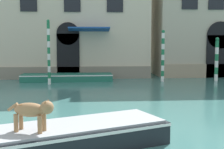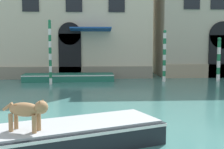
{
  "view_description": "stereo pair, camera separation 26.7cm",
  "coord_description": "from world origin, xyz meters",
  "px_view_note": "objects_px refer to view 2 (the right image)",
  "views": [
    {
      "loc": [
        3.82,
        -5.01,
        2.96
      ],
      "look_at": [
        5.15,
        11.41,
        1.2
      ],
      "focal_mm": 50.0,
      "sensor_mm": 36.0,
      "label": 1
    },
    {
      "loc": [
        4.09,
        -5.03,
        2.96
      ],
      "look_at": [
        5.15,
        11.41,
        1.2
      ],
      "focal_mm": 50.0,
      "sensor_mm": 36.0,
      "label": 2
    }
  ],
  "objects_px": {
    "dog_on_deck": "(28,110)",
    "mooring_pole_0": "(50,52)",
    "boat_foreground": "(46,138)",
    "boat_moored_near_palazzo": "(69,77)",
    "mooring_pole_2": "(164,56)",
    "mooring_pole_1": "(219,59)"
  },
  "relations": [
    {
      "from": "mooring_pole_2",
      "to": "mooring_pole_1",
      "type": "bearing_deg",
      "value": 1.39
    },
    {
      "from": "boat_foreground",
      "to": "mooring_pole_2",
      "type": "height_order",
      "value": "mooring_pole_2"
    },
    {
      "from": "boat_moored_near_palazzo",
      "to": "mooring_pole_2",
      "type": "height_order",
      "value": "mooring_pole_2"
    },
    {
      "from": "dog_on_deck",
      "to": "mooring_pole_0",
      "type": "height_order",
      "value": "mooring_pole_0"
    },
    {
      "from": "mooring_pole_1",
      "to": "mooring_pole_2",
      "type": "distance_m",
      "value": 4.14
    },
    {
      "from": "boat_foreground",
      "to": "mooring_pole_1",
      "type": "xyz_separation_m",
      "value": [
        10.67,
        14.42,
        1.28
      ]
    },
    {
      "from": "boat_foreground",
      "to": "boat_moored_near_palazzo",
      "type": "relative_size",
      "value": 1.0
    },
    {
      "from": "boat_moored_near_palazzo",
      "to": "mooring_pole_2",
      "type": "relative_size",
      "value": 1.77
    },
    {
      "from": "dog_on_deck",
      "to": "boat_moored_near_palazzo",
      "type": "bearing_deg",
      "value": 107.18
    },
    {
      "from": "dog_on_deck",
      "to": "boat_moored_near_palazzo",
      "type": "height_order",
      "value": "dog_on_deck"
    },
    {
      "from": "boat_foreground",
      "to": "mooring_pole_1",
      "type": "relative_size",
      "value": 2.07
    },
    {
      "from": "dog_on_deck",
      "to": "mooring_pole_0",
      "type": "relative_size",
      "value": 0.27
    },
    {
      "from": "dog_on_deck",
      "to": "mooring_pole_1",
      "type": "xyz_separation_m",
      "value": [
        11.06,
        14.84,
        0.41
      ]
    },
    {
      "from": "dog_on_deck",
      "to": "boat_moored_near_palazzo",
      "type": "distance_m",
      "value": 15.52
    },
    {
      "from": "boat_foreground",
      "to": "mooring_pole_0",
      "type": "relative_size",
      "value": 1.53
    },
    {
      "from": "boat_moored_near_palazzo",
      "to": "mooring_pole_0",
      "type": "height_order",
      "value": "mooring_pole_0"
    },
    {
      "from": "dog_on_deck",
      "to": "mooring_pole_0",
      "type": "distance_m",
      "value": 13.87
    },
    {
      "from": "boat_moored_near_palazzo",
      "to": "mooring_pole_0",
      "type": "relative_size",
      "value": 1.52
    },
    {
      "from": "mooring_pole_0",
      "to": "mooring_pole_1",
      "type": "distance_m",
      "value": 12.35
    },
    {
      "from": "mooring_pole_0",
      "to": "mooring_pole_2",
      "type": "bearing_deg",
      "value": 6.74
    },
    {
      "from": "dog_on_deck",
      "to": "mooring_pole_2",
      "type": "distance_m",
      "value": 16.3
    },
    {
      "from": "mooring_pole_0",
      "to": "boat_foreground",
      "type": "bearing_deg",
      "value": -83.08
    }
  ]
}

